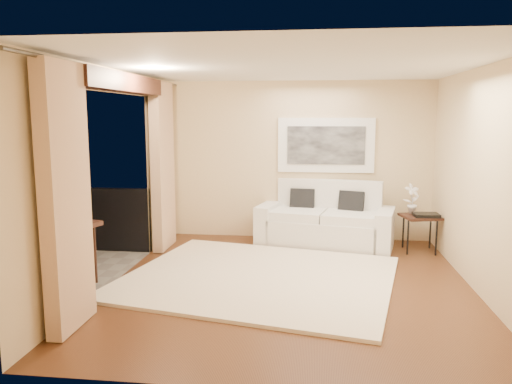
# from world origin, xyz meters

# --- Properties ---
(floor) EXTENTS (5.00, 5.00, 0.00)m
(floor) POSITION_xyz_m (0.00, 0.00, 0.00)
(floor) COLOR #583119
(floor) RESTS_ON ground
(room_shell) EXTENTS (5.00, 6.40, 5.00)m
(room_shell) POSITION_xyz_m (-2.13, 0.00, 2.52)
(room_shell) COLOR white
(room_shell) RESTS_ON ground
(balcony) EXTENTS (1.81, 2.60, 1.17)m
(balcony) POSITION_xyz_m (-3.31, 0.00, 0.18)
(balcony) COLOR #605B56
(balcony) RESTS_ON ground
(curtains) EXTENTS (0.16, 4.80, 2.64)m
(curtains) POSITION_xyz_m (-2.11, 0.00, 1.34)
(curtains) COLOR tan
(curtains) RESTS_ON ground
(artwork) EXTENTS (1.62, 0.07, 0.92)m
(artwork) POSITION_xyz_m (0.46, 2.46, 1.62)
(artwork) COLOR white
(artwork) RESTS_ON room_shell
(rug) EXTENTS (3.89, 3.56, 0.04)m
(rug) POSITION_xyz_m (-0.41, 0.17, 0.02)
(rug) COLOR #FCE9CB
(rug) RESTS_ON floor
(sofa) EXTENTS (2.31, 1.36, 1.04)m
(sofa) POSITION_xyz_m (0.48, 2.10, 0.37)
(sofa) COLOR white
(sofa) RESTS_ON floor
(side_table) EXTENTS (0.64, 0.64, 0.57)m
(side_table) POSITION_xyz_m (1.93, 1.81, 0.52)
(side_table) COLOR black
(side_table) RESTS_ON floor
(tray) EXTENTS (0.39, 0.30, 0.05)m
(tray) POSITION_xyz_m (2.00, 1.74, 0.60)
(tray) COLOR black
(tray) RESTS_ON side_table
(orchid) EXTENTS (0.30, 0.26, 0.48)m
(orchid) POSITION_xyz_m (1.82, 1.97, 0.81)
(orchid) COLOR white
(orchid) RESTS_ON side_table
(bistro_table) EXTENTS (0.89, 0.89, 0.83)m
(bistro_table) POSITION_xyz_m (-2.75, -0.51, 0.75)
(bistro_table) COLOR black
(bistro_table) RESTS_ON balcony
(balcony_chair_far) EXTENTS (0.48, 0.49, 1.05)m
(balcony_chair_far) POSITION_xyz_m (-3.51, 0.65, 0.61)
(balcony_chair_far) COLOR black
(balcony_chair_far) RESTS_ON balcony
(balcony_chair_near) EXTENTS (0.56, 0.56, 1.05)m
(balcony_chair_near) POSITION_xyz_m (-3.19, -0.84, 0.61)
(balcony_chair_near) COLOR black
(balcony_chair_near) RESTS_ON balcony
(ice_bucket) EXTENTS (0.18, 0.18, 0.20)m
(ice_bucket) POSITION_xyz_m (-2.91, -0.37, 0.93)
(ice_bucket) COLOR silver
(ice_bucket) RESTS_ON bistro_table
(candle) EXTENTS (0.06, 0.06, 0.07)m
(candle) POSITION_xyz_m (-2.74, -0.34, 0.86)
(candle) COLOR red
(candle) RESTS_ON bistro_table
(vase) EXTENTS (0.04, 0.04, 0.18)m
(vase) POSITION_xyz_m (-2.76, -0.69, 0.92)
(vase) COLOR silver
(vase) RESTS_ON bistro_table
(glass_a) EXTENTS (0.06, 0.06, 0.12)m
(glass_a) POSITION_xyz_m (-2.59, -0.63, 0.89)
(glass_a) COLOR silver
(glass_a) RESTS_ON bistro_table
(glass_b) EXTENTS (0.06, 0.06, 0.12)m
(glass_b) POSITION_xyz_m (-2.62, -0.49, 0.89)
(glass_b) COLOR white
(glass_b) RESTS_ON bistro_table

